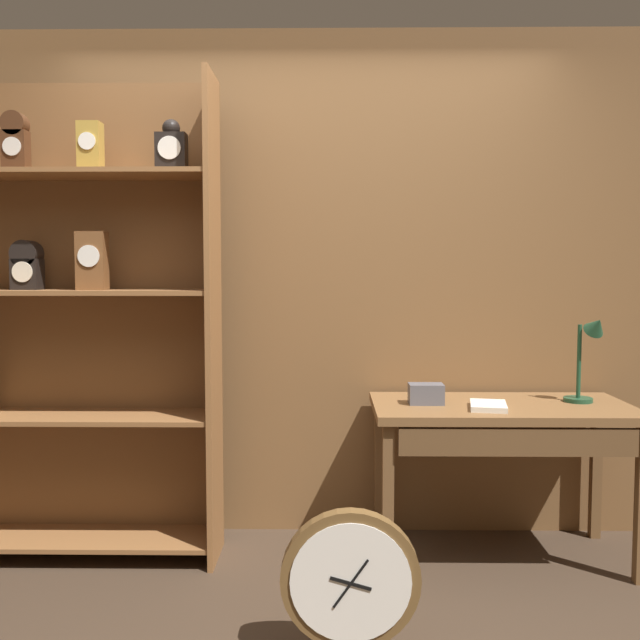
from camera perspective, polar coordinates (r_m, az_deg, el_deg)
The scene contains 7 objects.
back_wood_panel at distance 3.69m, azimuth -0.92°, elevation 2.85°, with size 4.80×0.05×2.60m, color brown.
bookshelf at distance 3.58m, azimuth -20.44°, elevation 0.08°, with size 1.47×0.35×2.28m.
workbench at distance 3.46m, azimuth 14.52°, elevation -8.14°, with size 1.21×0.64×0.75m.
desk_lamp at distance 3.58m, azimuth 20.89°, elevation -2.46°, with size 0.19×0.19×0.43m.
toolbox_small at distance 3.38m, azimuth 8.56°, elevation -5.92°, with size 0.16×0.11×0.10m, color #595960.
open_repair_manual at distance 3.33m, azimuth 13.44°, elevation -6.76°, with size 0.16×0.22×0.03m, color silver.
round_clock_large at distance 2.66m, azimuth 2.47°, elevation -20.48°, with size 0.50×0.11×0.54m.
Camera 1 is at (0.11, -2.33, 1.38)m, focal length 39.62 mm.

